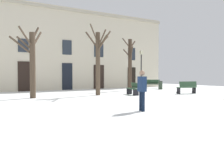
{
  "coord_description": "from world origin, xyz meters",
  "views": [
    {
      "loc": [
        -8.88,
        -11.97,
        1.5
      ],
      "look_at": [
        0.0,
        2.11,
        0.84
      ],
      "focal_mm": 40.38,
      "sensor_mm": 36.0,
      "label": 1
    }
  ],
  "objects": [
    {
      "name": "person_by_shop_door",
      "position": [
        -2.46,
        -4.05,
        0.91
      ],
      "size": [
        0.28,
        0.41,
        1.65
      ],
      "rotation": [
        0.0,
        0.0,
        1.41
      ],
      "color": "black",
      "rests_on": "ground"
    },
    {
      "name": "building_facade",
      "position": [
        0.0,
        10.75,
        3.96
      ],
      "size": [
        23.82,
        0.6,
        7.84
      ],
      "color": "beige",
      "rests_on": "ground"
    },
    {
      "name": "bench_by_litter_bin",
      "position": [
        8.78,
        8.19,
        0.47
      ],
      "size": [
        1.57,
        1.47,
        0.92
      ],
      "rotation": [
        0.0,
        0.0,
        5.56
      ],
      "color": "#2D4C33",
      "rests_on": "ground"
    },
    {
      "name": "bench_back_to_back_left",
      "position": [
        2.11,
        2.58,
        0.45
      ],
      "size": [
        0.93,
        1.6,
        0.88
      ],
      "rotation": [
        0.0,
        0.0,
        4.41
      ],
      "color": "#2D4C33",
      "rests_on": "ground"
    },
    {
      "name": "ground_plane",
      "position": [
        0.0,
        0.0,
        0.0
      ],
      "size": [
        38.11,
        38.11,
        0.0
      ],
      "primitive_type": "plane",
      "color": "white"
    },
    {
      "name": "litter_bin",
      "position": [
        8.25,
        6.29,
        0.41
      ],
      "size": [
        0.42,
        0.42,
        0.82
      ],
      "color": "#2D3D2D",
      "rests_on": "ground"
    },
    {
      "name": "tree_near_facade",
      "position": [
        -0.23,
        3.59,
        2.47
      ],
      "size": [
        1.68,
        1.98,
        4.9
      ],
      "color": "#4C3D2D",
      "rests_on": "ground"
    },
    {
      "name": "tree_left_of_center",
      "position": [
        -4.72,
        3.98,
        2.36
      ],
      "size": [
        2.3,
        2.07,
        4.52
      ],
      "color": "#4C3D2D",
      "rests_on": "ground"
    },
    {
      "name": "tree_center",
      "position": [
        4.79,
        6.62,
        2.49
      ],
      "size": [
        2.06,
        1.47,
        4.69
      ],
      "color": "#423326",
      "rests_on": "ground"
    },
    {
      "name": "streetlamp",
      "position": [
        6.29,
        6.86,
        2.32
      ],
      "size": [
        0.3,
        0.3,
        3.78
      ],
      "color": "black",
      "rests_on": "ground"
    },
    {
      "name": "bench_far_corner",
      "position": [
        6.19,
        1.2,
        0.48
      ],
      "size": [
        1.59,
        0.83,
        0.95
      ],
      "rotation": [
        0.0,
        0.0,
        2.9
      ],
      "color": "#2D4C33",
      "rests_on": "ground"
    }
  ]
}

